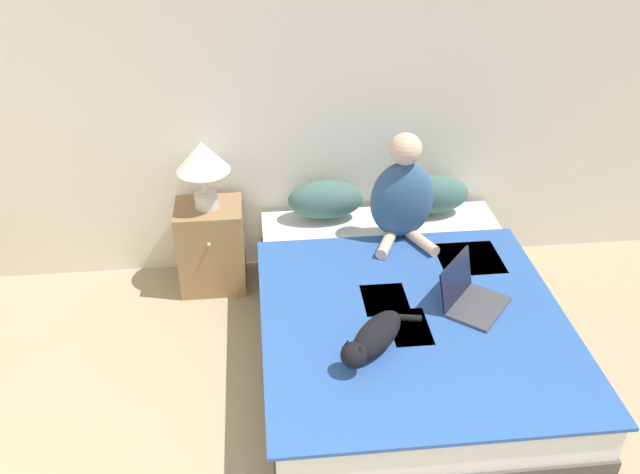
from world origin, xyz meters
TOP-DOWN VIEW (x-y plane):
  - wall_back at (0.00, 3.76)m, footprint 6.08×0.05m
  - bed at (0.51, 2.63)m, footprint 1.62×2.10m
  - pillow_near at (0.16, 3.54)m, footprint 0.49×0.24m
  - pillow_far at (0.87, 3.54)m, footprint 0.49×0.24m
  - person_sitting at (0.60, 3.25)m, footprint 0.40×0.38m
  - cat_tabby at (0.25, 2.20)m, footprint 0.48×0.46m
  - laptop_open at (0.83, 2.52)m, footprint 0.45×0.45m
  - nightstand at (-0.61, 3.50)m, footprint 0.43×0.38m
  - table_lamp at (-0.61, 3.50)m, footprint 0.33×0.33m

SIDE VIEW (x-z plane):
  - bed at x=0.51m, z-range 0.00..0.46m
  - nightstand at x=-0.61m, z-range 0.00..0.60m
  - laptop_open at x=0.83m, z-range 0.39..0.64m
  - cat_tabby at x=0.25m, z-range 0.45..0.64m
  - pillow_near at x=0.16m, z-range 0.46..0.72m
  - pillow_far at x=0.87m, z-range 0.46..0.72m
  - person_sitting at x=0.60m, z-range 0.41..1.10m
  - table_lamp at x=-0.61m, z-range 0.70..1.15m
  - wall_back at x=0.00m, z-range 0.00..2.55m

